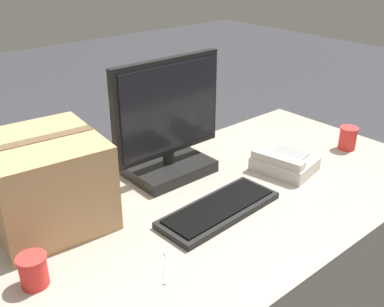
{
  "coord_description": "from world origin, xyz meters",
  "views": [
    {
      "loc": [
        -0.93,
        -0.96,
        1.54
      ],
      "look_at": [
        -0.02,
        0.1,
        0.88
      ],
      "focal_mm": 42.0,
      "sensor_mm": 36.0,
      "label": 1
    }
  ],
  "objects_px": {
    "paper_cup_right": "(348,138)",
    "cardboard_box": "(46,181)",
    "keyboard": "(219,209)",
    "monitor": "(168,131)",
    "desk_phone": "(284,163)",
    "spoon": "(167,260)",
    "paper_cup_left": "(34,271)"
  },
  "relations": [
    {
      "from": "paper_cup_right",
      "to": "cardboard_box",
      "type": "height_order",
      "value": "cardboard_box"
    },
    {
      "from": "keyboard",
      "to": "paper_cup_right",
      "type": "distance_m",
      "value": 0.77
    },
    {
      "from": "paper_cup_left",
      "to": "keyboard",
      "type": "bearing_deg",
      "value": -5.91
    },
    {
      "from": "keyboard",
      "to": "paper_cup_right",
      "type": "height_order",
      "value": "paper_cup_right"
    },
    {
      "from": "keyboard",
      "to": "spoon",
      "type": "relative_size",
      "value": 3.62
    },
    {
      "from": "desk_phone",
      "to": "spoon",
      "type": "relative_size",
      "value": 2.04
    },
    {
      "from": "paper_cup_left",
      "to": "paper_cup_right",
      "type": "distance_m",
      "value": 1.37
    },
    {
      "from": "desk_phone",
      "to": "spoon",
      "type": "xyz_separation_m",
      "value": [
        -0.68,
        -0.14,
        -0.03
      ]
    },
    {
      "from": "desk_phone",
      "to": "spoon",
      "type": "height_order",
      "value": "desk_phone"
    },
    {
      "from": "paper_cup_right",
      "to": "paper_cup_left",
      "type": "bearing_deg",
      "value": 177.61
    },
    {
      "from": "keyboard",
      "to": "desk_phone",
      "type": "bearing_deg",
      "value": 4.47
    },
    {
      "from": "monitor",
      "to": "cardboard_box",
      "type": "height_order",
      "value": "monitor"
    },
    {
      "from": "cardboard_box",
      "to": "desk_phone",
      "type": "bearing_deg",
      "value": -17.86
    },
    {
      "from": "desk_phone",
      "to": "cardboard_box",
      "type": "relative_size",
      "value": 0.64
    },
    {
      "from": "monitor",
      "to": "desk_phone",
      "type": "distance_m",
      "value": 0.47
    },
    {
      "from": "spoon",
      "to": "cardboard_box",
      "type": "height_order",
      "value": "cardboard_box"
    },
    {
      "from": "paper_cup_left",
      "to": "cardboard_box",
      "type": "height_order",
      "value": "cardboard_box"
    },
    {
      "from": "paper_cup_right",
      "to": "spoon",
      "type": "relative_size",
      "value": 0.79
    },
    {
      "from": "monitor",
      "to": "keyboard",
      "type": "relative_size",
      "value": 1.04
    },
    {
      "from": "spoon",
      "to": "paper_cup_right",
      "type": "bearing_deg",
      "value": -43.89
    },
    {
      "from": "desk_phone",
      "to": "monitor",
      "type": "bearing_deg",
      "value": 131.2
    },
    {
      "from": "paper_cup_right",
      "to": "cardboard_box",
      "type": "relative_size",
      "value": 0.25
    },
    {
      "from": "keyboard",
      "to": "paper_cup_right",
      "type": "bearing_deg",
      "value": -2.72
    },
    {
      "from": "cardboard_box",
      "to": "paper_cup_left",
      "type": "bearing_deg",
      "value": -122.01
    },
    {
      "from": "monitor",
      "to": "spoon",
      "type": "height_order",
      "value": "monitor"
    },
    {
      "from": "monitor",
      "to": "spoon",
      "type": "distance_m",
      "value": 0.55
    },
    {
      "from": "desk_phone",
      "to": "paper_cup_right",
      "type": "relative_size",
      "value": 2.57
    },
    {
      "from": "desk_phone",
      "to": "paper_cup_left",
      "type": "relative_size",
      "value": 2.8
    },
    {
      "from": "keyboard",
      "to": "paper_cup_left",
      "type": "distance_m",
      "value": 0.61
    },
    {
      "from": "desk_phone",
      "to": "spoon",
      "type": "bearing_deg",
      "value": -179.68
    },
    {
      "from": "paper_cup_right",
      "to": "spoon",
      "type": "bearing_deg",
      "value": -175.23
    },
    {
      "from": "paper_cup_right",
      "to": "cardboard_box",
      "type": "distance_m",
      "value": 1.25
    }
  ]
}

